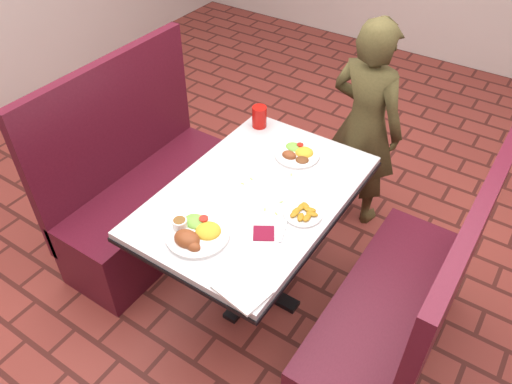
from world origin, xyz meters
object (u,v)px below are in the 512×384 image
Objects in this scene: diner_person at (365,126)px; near_dinner_plate at (196,231)px; booth_bench_right at (395,319)px; plantain_plate at (303,213)px; booth_bench_left at (148,196)px; dining_table at (256,206)px; far_dinner_plate at (298,152)px; red_tumbler at (259,117)px.

diner_person reaches higher than near_dinner_plate.
booth_bench_right is 0.68m from plantain_plate.
booth_bench_left is at bearing 179.26° from plantain_plate.
plantain_plate is (-0.53, -0.01, 0.43)m from booth_bench_right.
near_dinner_plate is at bearing -28.13° from booth_bench_left.
diner_person reaches higher than booth_bench_right.
near_dinner_plate is at bearing -130.57° from plantain_plate.
near_dinner_plate reaches higher than dining_table.
booth_bench_left is 0.89× the size of diner_person.
far_dinner_plate is at bearing 24.34° from booth_bench_left.
red_tumbler is (-0.58, 0.51, 0.05)m from plantain_plate.
diner_person is (0.96, 0.94, 0.35)m from booth_bench_left.
plantain_plate is at bearing -0.74° from booth_bench_left.
booth_bench_right is at bearing -25.49° from far_dinner_plate.
far_dinner_plate is at bearing 85.86° from diner_person.
far_dinner_plate is (-0.78, 0.37, 0.44)m from booth_bench_right.
diner_person is 1.36m from near_dinner_plate.
far_dinner_plate is at bearing 84.23° from near_dinner_plate.
plantain_plate is at bearing -2.90° from dining_table.
booth_bench_left reaches higher than far_dinner_plate.
booth_bench_left is 1.15m from plantain_plate.
near_dinner_plate is (-0.22, -1.34, 0.10)m from diner_person.
booth_bench_right reaches higher than near_dinner_plate.
diner_person is at bearing 43.36° from red_tumbler.
red_tumbler is (-0.47, -0.44, 0.14)m from diner_person.
booth_bench_left is 5.05× the size of far_dinner_plate.
near_dinner_plate is 2.28× the size of red_tumbler.
red_tumbler is at bearing 155.87° from booth_bench_right.
near_dinner_plate is 0.50m from plantain_plate.
red_tumbler is at bearing 121.73° from dining_table.
plantain_plate is 0.77m from red_tumbler.
dining_table is 1.01× the size of booth_bench_left.
plantain_plate reaches higher than dining_table.
booth_bench_right reaches higher than far_dinner_plate.
booth_bench_left is at bearing 180.00° from dining_table.
diner_person is (-0.63, 0.94, 0.35)m from booth_bench_right.
near_dinner_plate is (0.74, -0.40, 0.45)m from booth_bench_left.
red_tumbler is (-1.10, 0.49, 0.48)m from booth_bench_right.
booth_bench_right reaches higher than dining_table.
red_tumbler reaches higher than dining_table.
booth_bench_right is at bearing -24.13° from red_tumbler.
booth_bench_right is 0.97m from far_dinner_plate.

